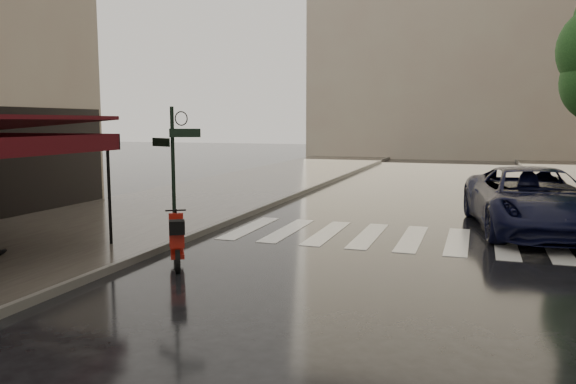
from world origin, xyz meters
The scene contains 9 objects.
ground centered at (0.00, 0.00, 0.00)m, with size 120.00×120.00×0.00m, color black.
sidewalk_near centered at (-4.50, 12.00, 0.06)m, with size 6.00×60.00×0.12m, color #38332D.
curb_near centered at (-1.45, 12.00, 0.07)m, with size 0.12×60.00×0.16m, color #595651.
curb_far centered at (7.45, 12.00, 0.07)m, with size 0.12×60.00×0.16m, color #595651.
crosswalk centered at (2.98, 6.00, 0.01)m, with size 7.85×3.20×0.01m.
signpost centered at (-1.19, 3.00, 1.83)m, with size 1.17×0.29×3.10m.
backdrop_building centered at (3.00, 38.00, 10.00)m, with size 22.00×6.00×20.00m, color tan.
scooter centered at (-0.54, 1.93, 0.47)m, with size 0.92×1.37×1.02m.
parked_car centered at (6.27, 7.82, 0.82)m, with size 2.71×5.88×1.63m, color black.
Camera 1 is at (4.93, -7.45, 2.78)m, focal length 35.00 mm.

